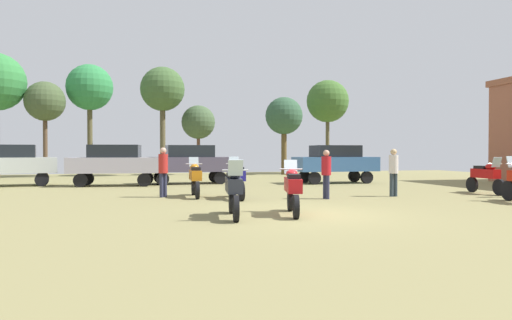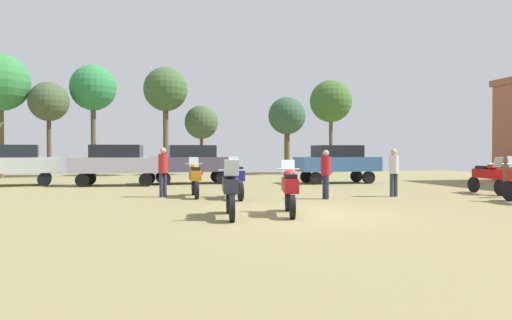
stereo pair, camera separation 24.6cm
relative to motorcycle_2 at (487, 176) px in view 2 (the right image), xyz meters
The scene contains 20 objects.
ground_plane 9.98m from the motorcycle_2, 155.15° to the right, with size 44.00×52.00×0.02m.
motorcycle_2 is the anchor object (origin of this frame).
motorcycle_3 11.79m from the motorcycle_2, 158.45° to the right, with size 0.63×2.25×1.47m.
motorcycle_4 10.22m from the motorcycle_2, 156.06° to the right, with size 0.74×2.16×1.44m.
motorcycle_5 11.40m from the motorcycle_2, behind, with size 0.62×2.27×1.46m.
motorcycle_8 9.95m from the motorcycle_2, behind, with size 0.62×2.23×1.49m.
car_2 13.85m from the motorcycle_2, 141.34° to the left, with size 4.38×2.01×2.00m.
car_3 8.03m from the motorcycle_2, 114.03° to the left, with size 4.34×1.89×2.00m.
car_4 16.57m from the motorcycle_2, 151.12° to the left, with size 4.46×2.22×2.00m.
car_5 21.43m from the motorcycle_2, 155.38° to the left, with size 4.55×2.51×2.00m.
person_1 4.15m from the motorcycle_2, behind, with size 0.36×0.36×1.77m.
person_2 12.56m from the motorcycle_2, behind, with size 0.48×0.48×1.82m.
person_3 6.93m from the motorcycle_2, behind, with size 0.39×0.39×1.72m.
tree_1 28.11m from the motorcycle_2, 143.12° to the left, with size 3.59×3.59×7.83m.
tree_2 20.80m from the motorcycle_2, 116.65° to the left, with size 2.44×2.44×5.03m.
tree_3 18.95m from the motorcycle_2, 87.62° to the left, with size 3.25×3.25×7.20m.
tree_5 24.88m from the motorcycle_2, 133.17° to the left, with size 3.09×3.09×7.56m.
tree_6 17.70m from the motorcycle_2, 100.44° to the left, with size 2.72×2.72×5.65m.
tree_7 25.70m from the motorcycle_2, 139.30° to the left, with size 2.52×2.52×6.15m.
tree_8 21.86m from the motorcycle_2, 123.82° to the left, with size 3.07×3.07×7.58m.
Camera 2 is at (-3.94, -11.93, 1.68)m, focal length 33.27 mm.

